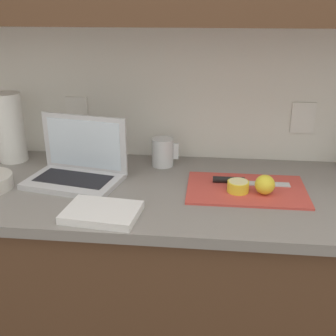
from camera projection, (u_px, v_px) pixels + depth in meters
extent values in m
cube|color=white|center=(260.00, 56.00, 1.60)|extent=(5.20, 0.06, 2.60)
cube|color=white|center=(77.00, 112.00, 1.72)|extent=(0.09, 0.01, 0.12)
cube|color=white|center=(303.00, 118.00, 1.63)|extent=(0.09, 0.01, 0.12)
cube|color=brown|center=(250.00, 302.00, 1.60)|extent=(2.13, 0.60, 0.86)
cube|color=gray|center=(260.00, 196.00, 1.43)|extent=(2.20, 0.64, 0.03)
cube|color=silver|center=(73.00, 182.00, 1.48)|extent=(0.35, 0.27, 0.02)
cube|color=black|center=(73.00, 179.00, 1.48)|extent=(0.28, 0.17, 0.00)
cube|color=silver|center=(85.00, 143.00, 1.53)|extent=(0.32, 0.07, 0.21)
cube|color=silver|center=(84.00, 144.00, 1.52)|extent=(0.28, 0.06, 0.18)
cube|color=#D1473D|center=(246.00, 189.00, 1.43)|extent=(0.40, 0.26, 0.01)
cube|color=silver|center=(267.00, 184.00, 1.46)|extent=(0.16, 0.04, 0.00)
cylinder|color=black|center=(229.00, 180.00, 1.47)|extent=(0.11, 0.02, 0.02)
cylinder|color=yellow|center=(238.00, 186.00, 1.40)|extent=(0.07, 0.07, 0.04)
cylinder|color=#F4EAA3|center=(238.00, 181.00, 1.40)|extent=(0.06, 0.06, 0.00)
sphere|color=yellow|center=(265.00, 185.00, 1.38)|extent=(0.07, 0.07, 0.07)
cylinder|color=silver|center=(163.00, 152.00, 1.63)|extent=(0.08, 0.08, 0.11)
cube|color=silver|center=(176.00, 151.00, 1.63)|extent=(0.02, 0.01, 0.06)
cylinder|color=white|center=(10.00, 128.00, 1.66)|extent=(0.11, 0.11, 0.27)
cube|color=white|center=(102.00, 212.00, 1.26)|extent=(0.24, 0.18, 0.02)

